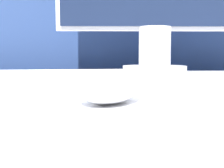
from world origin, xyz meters
The scene contains 3 objects.
partition_panel centered at (0.00, 0.59, 0.67)m, with size 5.00×0.03×1.34m.
computer_mouse_near centered at (0.01, -0.16, 0.73)m, with size 0.10×0.12×0.03m.
keyboard centered at (-0.06, 0.04, 0.73)m, with size 0.41×0.19×0.02m.
Camera 1 is at (-0.00, -0.52, 0.77)m, focal length 50.00 mm.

